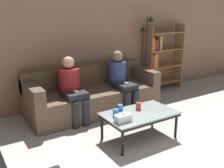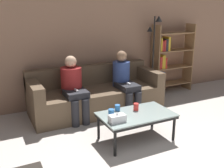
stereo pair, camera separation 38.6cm
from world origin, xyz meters
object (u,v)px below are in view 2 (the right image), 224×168
(cup_near_right, at_px, (136,107))
(couch, at_px, (96,95))
(cup_near_left, at_px, (111,113))
(bookshelf, at_px, (168,59))
(cup_far_center, at_px, (117,108))
(seated_person_mid_left, at_px, (124,79))
(tissue_box, at_px, (117,118))
(seated_person_left_end, at_px, (73,86))
(coffee_table, at_px, (136,116))
(standing_lamp, at_px, (154,49))

(cup_near_right, bearing_deg, couch, 96.19)
(cup_near_left, relative_size, bookshelf, 0.07)
(cup_near_left, xyz_separation_m, cup_far_center, (0.18, 0.17, -0.01))
(cup_near_right, bearing_deg, seated_person_mid_left, 70.47)
(tissue_box, distance_m, seated_person_left_end, 1.28)
(couch, relative_size, seated_person_left_end, 2.21)
(cup_near_right, xyz_separation_m, seated_person_mid_left, (0.35, 0.99, 0.13))
(cup_near_left, distance_m, seated_person_left_end, 1.09)
(seated_person_left_end, bearing_deg, couch, 22.36)
(cup_near_left, bearing_deg, tissue_box, -92.19)
(bookshelf, xyz_separation_m, seated_person_mid_left, (-1.40, -0.54, -0.18))
(cup_near_right, relative_size, bookshelf, 0.07)
(tissue_box, xyz_separation_m, seated_person_mid_left, (0.79, 1.23, 0.13))
(cup_near_right, bearing_deg, seated_person_left_end, 121.19)
(couch, xyz_separation_m, coffee_table, (0.07, -1.33, 0.06))
(coffee_table, xyz_separation_m, standing_lamp, (1.33, 1.50, 0.68))
(coffee_table, bearing_deg, tissue_box, -161.02)
(coffee_table, xyz_separation_m, cup_near_right, (0.06, 0.11, 0.09))
(tissue_box, distance_m, bookshelf, 2.84)
(seated_person_mid_left, bearing_deg, coffee_table, -110.57)
(cup_near_left, height_order, seated_person_left_end, seated_person_left_end)
(standing_lamp, relative_size, seated_person_mid_left, 1.55)
(standing_lamp, distance_m, seated_person_left_end, 1.97)
(seated_person_left_end, bearing_deg, bookshelf, 12.20)
(cup_near_right, height_order, tissue_box, tissue_box)
(couch, xyz_separation_m, bookshelf, (1.89, 0.31, 0.47))
(bookshelf, bearing_deg, tissue_box, -141.05)
(standing_lamp, height_order, seated_person_left_end, standing_lamp)
(coffee_table, height_order, cup_far_center, cup_far_center)
(seated_person_left_end, relative_size, seated_person_mid_left, 0.99)
(couch, distance_m, cup_near_left, 1.31)
(couch, xyz_separation_m, tissue_box, (-0.31, -1.46, 0.16))
(couch, relative_size, cup_near_right, 22.41)
(coffee_table, relative_size, cup_near_right, 9.81)
(cup_near_left, relative_size, cup_near_right, 1.02)
(cup_near_left, bearing_deg, seated_person_mid_left, 53.11)
(coffee_table, distance_m, cup_near_left, 0.38)
(seated_person_left_end, bearing_deg, tissue_box, -81.89)
(bookshelf, bearing_deg, seated_person_left_end, -167.80)
(coffee_table, height_order, cup_near_right, cup_near_right)
(cup_near_left, relative_size, cup_far_center, 1.27)
(coffee_table, bearing_deg, couch, 93.02)
(coffee_table, height_order, standing_lamp, standing_lamp)
(seated_person_left_end, height_order, seated_person_mid_left, seated_person_mid_left)
(couch, bearing_deg, cup_far_center, -95.94)
(standing_lamp, bearing_deg, bookshelf, 16.08)
(bookshelf, bearing_deg, couch, -170.57)
(bookshelf, bearing_deg, cup_near_left, -144.12)
(standing_lamp, relative_size, seated_person_left_end, 1.57)
(bookshelf, bearing_deg, seated_person_mid_left, -158.99)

